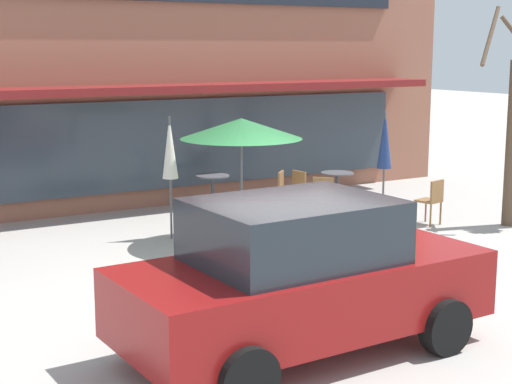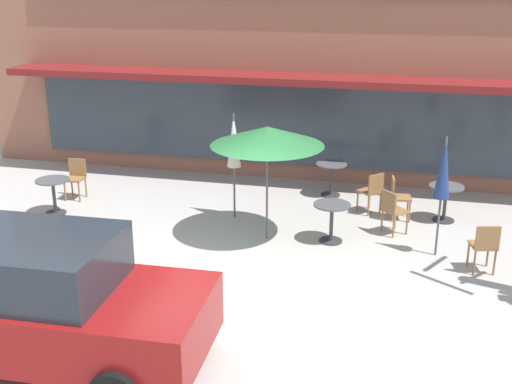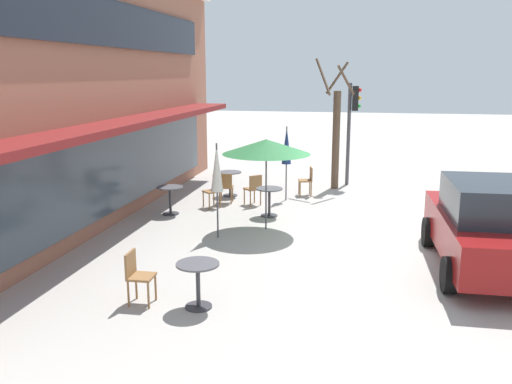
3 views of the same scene
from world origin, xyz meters
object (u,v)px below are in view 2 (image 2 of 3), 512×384
Objects in this scene: cafe_chair_0 at (76,176)px; parked_sedan at (43,302)px; cafe_table_by_tree at (331,174)px; patio_umbrella_cream_folded at (444,169)px; patio_umbrella_corner_open at (267,136)px; cafe_chair_2 at (372,190)px; cafe_chair_1 at (398,195)px; cafe_chair_3 at (392,209)px; cafe_table_mid_patio at (53,191)px; cafe_table_near_wall at (446,197)px; cafe_table_streetside at (332,216)px; patio_umbrella_green_folded at (234,141)px; cafe_chair_4 at (485,244)px.

parked_sedan reaches higher than cafe_chair_0.
patio_umbrella_cream_folded reaches higher than cafe_table_by_tree.
cafe_table_by_tree is 0.85× the size of cafe_chair_0.
cafe_chair_0 is 0.21× the size of parked_sedan.
cafe_chair_2 is at bearing 44.71° from patio_umbrella_corner_open.
patio_umbrella_corner_open reaches higher than cafe_chair_2.
patio_umbrella_cream_folded and patio_umbrella_corner_open have the same top height.
cafe_chair_3 is at bearing -94.89° from cafe_chair_1.
patio_umbrella_cream_folded is (7.78, -0.29, 1.11)m from cafe_table_mid_patio.
cafe_chair_1 is at bearing 34.33° from patio_umbrella_corner_open.
cafe_table_mid_patio is 4.89m from patio_umbrella_corner_open.
cafe_table_near_wall is at bearing 10.49° from cafe_table_mid_patio.
cafe_chair_2 is at bearing 113.27° from cafe_chair_3.
cafe_table_streetside is 1.00× the size of cafe_table_mid_patio.
patio_umbrella_green_folded and patio_umbrella_cream_folded have the same top height.
cafe_chair_1 is at bearing 123.98° from cafe_chair_4.
patio_umbrella_green_folded is 4.16m from patio_umbrella_cream_folded.
cafe_chair_0 and cafe_chair_2 have the same top height.
cafe_chair_2 and cafe_chair_3 have the same top height.
cafe_table_near_wall is at bearing 27.51° from patio_umbrella_corner_open.
cafe_chair_0 reaches higher than cafe_table_mid_patio.
cafe_chair_1 is (1.17, 1.49, 0.01)m from cafe_table_streetside.
cafe_chair_3 is at bearing 52.30° from parked_sedan.
cafe_table_mid_patio is 3.97m from patio_umbrella_green_folded.
cafe_chair_2 is (1.86, 1.84, -1.50)m from patio_umbrella_corner_open.
patio_umbrella_corner_open is at bearing -145.67° from cafe_chair_1.
parked_sedan reaches higher than cafe_chair_2.
patio_umbrella_corner_open is 2.47× the size of cafe_chair_1.
cafe_chair_0 and cafe_chair_3 have the same top height.
cafe_table_streetside and cafe_table_mid_patio have the same top height.
cafe_chair_3 is at bearing 18.64° from patio_umbrella_corner_open.
parked_sedan is (-5.03, -4.64, -0.75)m from patio_umbrella_cream_folded.
cafe_table_by_tree is at bearing 72.39° from patio_umbrella_corner_open.
cafe_table_near_wall is 1.00× the size of cafe_table_streetside.
cafe_table_mid_patio is 6.69m from cafe_chair_2.
cafe_chair_2 is 1.00× the size of cafe_chair_3.
cafe_table_streetside is 0.18× the size of parked_sedan.
patio_umbrella_green_folded reaches higher than cafe_table_mid_patio.
cafe_table_near_wall is 2.67m from cafe_table_by_tree.
parked_sedan is (-4.28, -6.30, 0.35)m from cafe_chair_1.
parked_sedan is (2.75, -4.93, 0.36)m from cafe_table_mid_patio.
cafe_table_by_tree is at bearing 14.92° from cafe_chair_0.
cafe_table_mid_patio is 0.35× the size of patio_umbrella_corner_open.
cafe_table_by_tree is 0.85× the size of cafe_chair_4.
parked_sedan is at bearing -124.22° from cafe_chair_1.
cafe_chair_0 is 6.56m from cafe_chair_2.
patio_umbrella_corner_open is (0.90, -0.96, 0.39)m from patio_umbrella_green_folded.
cafe_chair_3 is (1.43, -1.99, 0.01)m from cafe_table_by_tree.
cafe_chair_2 is at bearing 176.17° from cafe_table_near_wall.
cafe_chair_3 is (3.21, -0.18, -1.10)m from patio_umbrella_green_folded.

